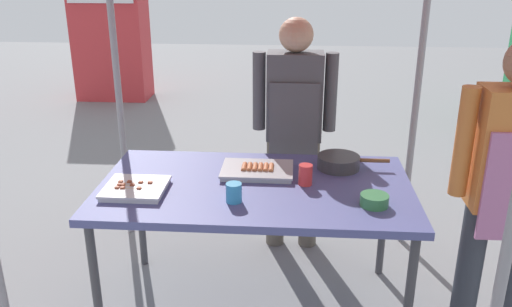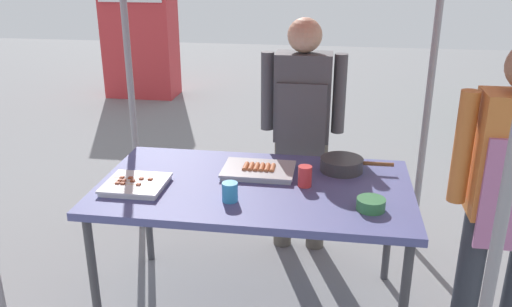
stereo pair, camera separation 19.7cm
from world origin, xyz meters
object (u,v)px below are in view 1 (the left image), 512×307
(tray_meat_skewers, at_px, (135,188))
(customer_nearby, at_px, (509,181))
(vendor_woman, at_px, (294,119))
(condiment_bowl, at_px, (374,200))
(drink_cup_by_wok, at_px, (234,193))
(tray_grilled_sausages, at_px, (258,170))
(cooking_wok, at_px, (339,161))
(stall_table, at_px, (255,194))
(neighbor_stall_right, at_px, (110,30))
(drink_cup_near_edge, at_px, (305,175))

(tray_meat_skewers, bearing_deg, customer_nearby, -3.44)
(vendor_woman, distance_m, customer_nearby, 1.35)
(condiment_bowl, height_order, drink_cup_by_wok, drink_cup_by_wok)
(tray_grilled_sausages, height_order, cooking_wok, cooking_wok)
(condiment_bowl, bearing_deg, stall_table, 160.48)
(customer_nearby, xyz_separation_m, neighbor_stall_right, (-3.40, 4.69, 0.00))
(stall_table, height_order, neighbor_stall_right, neighbor_stall_right)
(condiment_bowl, height_order, neighbor_stall_right, neighbor_stall_right)
(drink_cup_by_wok, bearing_deg, tray_meat_skewers, 170.98)
(tray_meat_skewers, height_order, customer_nearby, customer_nearby)
(stall_table, xyz_separation_m, drink_cup_by_wok, (-0.09, -0.21, 0.10))
(cooking_wok, relative_size, drink_cup_near_edge, 3.64)
(drink_cup_by_wok, bearing_deg, customer_nearby, -1.17)
(customer_nearby, relative_size, neighbor_stall_right, 0.85)
(condiment_bowl, height_order, customer_nearby, customer_nearby)
(drink_cup_by_wok, relative_size, vendor_woman, 0.06)
(drink_cup_near_edge, distance_m, customer_nearby, 0.94)
(stall_table, distance_m, condiment_bowl, 0.62)
(cooking_wok, relative_size, customer_nearby, 0.25)
(tray_meat_skewers, height_order, neighbor_stall_right, neighbor_stall_right)
(condiment_bowl, relative_size, customer_nearby, 0.09)
(condiment_bowl, bearing_deg, tray_grilled_sausages, 148.65)
(condiment_bowl, relative_size, vendor_woman, 0.09)
(stall_table, bearing_deg, tray_meat_skewers, -167.48)
(vendor_woman, xyz_separation_m, customer_nearby, (0.97, -0.94, 0.02))
(vendor_woman, bearing_deg, neighbor_stall_right, -56.99)
(tray_grilled_sausages, height_order, drink_cup_by_wok, drink_cup_by_wok)
(tray_grilled_sausages, height_order, condiment_bowl, condiment_bowl)
(tray_grilled_sausages, bearing_deg, neighbor_stall_right, 117.50)
(cooking_wok, bearing_deg, vendor_woman, 118.92)
(neighbor_stall_right, bearing_deg, customer_nearby, -54.07)
(drink_cup_by_wok, xyz_separation_m, vendor_woman, (0.28, 0.92, 0.09))
(stall_table, xyz_separation_m, drink_cup_near_edge, (0.26, 0.02, 0.11))
(stall_table, distance_m, drink_cup_near_edge, 0.28)
(tray_grilled_sausages, bearing_deg, condiment_bowl, -31.35)
(condiment_bowl, xyz_separation_m, neighbor_stall_right, (-2.81, 4.65, 0.14))
(tray_meat_skewers, xyz_separation_m, condiment_bowl, (1.16, -0.07, 0.01))
(vendor_woman, bearing_deg, condiment_bowl, 112.82)
(neighbor_stall_right, bearing_deg, vendor_woman, -56.99)
(cooking_wok, bearing_deg, neighbor_stall_right, 122.58)
(stall_table, height_order, drink_cup_by_wok, drink_cup_by_wok)
(drink_cup_by_wok, bearing_deg, condiment_bowl, 0.56)
(cooking_wok, height_order, condiment_bowl, cooking_wok)
(tray_meat_skewers, distance_m, drink_cup_by_wok, 0.51)
(condiment_bowl, bearing_deg, neighbor_stall_right, 121.16)
(stall_table, xyz_separation_m, tray_grilled_sausages, (0.00, 0.15, 0.07))
(stall_table, height_order, drink_cup_near_edge, drink_cup_near_edge)
(stall_table, bearing_deg, drink_cup_near_edge, 3.79)
(stall_table, bearing_deg, tray_grilled_sausages, 89.30)
(tray_meat_skewers, bearing_deg, neighbor_stall_right, 109.83)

